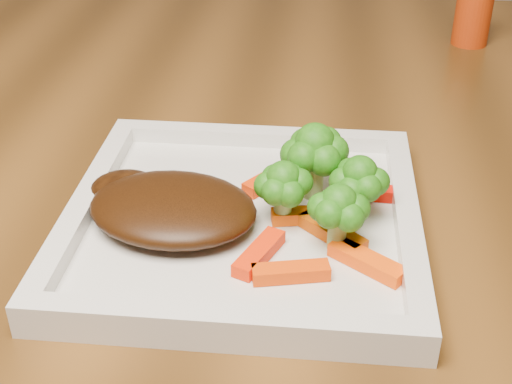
{
  "coord_description": "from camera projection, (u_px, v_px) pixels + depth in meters",
  "views": [
    {
      "loc": [
        0.03,
        -0.57,
        1.07
      ],
      "look_at": [
        -0.01,
        -0.11,
        0.79
      ],
      "focal_mm": 50.0,
      "sensor_mm": 36.0,
      "label": 1
    }
  ],
  "objects": [
    {
      "name": "plate",
      "position": [
        243.0,
        225.0,
        0.56
      ],
      "size": [
        0.27,
        0.27,
        0.01
      ],
      "primitive_type": "cube",
      "color": "silver",
      "rests_on": "dining_table"
    },
    {
      "name": "steak",
      "position": [
        173.0,
        208.0,
        0.54
      ],
      "size": [
        0.14,
        0.12,
        0.03
      ],
      "primitive_type": "ellipsoid",
      "rotation": [
        0.0,
        0.0,
        -0.16
      ],
      "color": "#331907",
      "rests_on": "plate"
    },
    {
      "name": "broccoli_0",
      "position": [
        314.0,
        158.0,
        0.57
      ],
      "size": [
        0.08,
        0.08,
        0.07
      ],
      "primitive_type": null,
      "rotation": [
        0.0,
        0.0,
        -0.36
      ],
      "color": "#347012",
      "rests_on": "plate"
    },
    {
      "name": "broccoli_1",
      "position": [
        359.0,
        183.0,
        0.54
      ],
      "size": [
        0.06,
        0.06,
        0.06
      ],
      "primitive_type": null,
      "rotation": [
        0.0,
        0.0,
        -0.32
      ],
      "color": "#336711",
      "rests_on": "plate"
    },
    {
      "name": "broccoli_2",
      "position": [
        338.0,
        214.0,
        0.51
      ],
      "size": [
        0.05,
        0.05,
        0.06
      ],
      "primitive_type": null,
      "rotation": [
        0.0,
        0.0,
        0.11
      ],
      "color": "#245C0F",
      "rests_on": "plate"
    },
    {
      "name": "broccoli_3",
      "position": [
        283.0,
        188.0,
        0.54
      ],
      "size": [
        0.07,
        0.07,
        0.06
      ],
      "primitive_type": null,
      "rotation": [
        0.0,
        0.0,
        -0.41
      ],
      "color": "#356310",
      "rests_on": "plate"
    },
    {
      "name": "carrot_0",
      "position": [
        291.0,
        272.0,
        0.49
      ],
      "size": [
        0.06,
        0.03,
        0.01
      ],
      "primitive_type": "cube",
      "rotation": [
        0.0,
        0.0,
        0.22
      ],
      "color": "#E63E03",
      "rests_on": "plate"
    },
    {
      "name": "carrot_1",
      "position": [
        367.0,
        261.0,
        0.5
      ],
      "size": [
        0.06,
        0.05,
        0.01
      ],
      "primitive_type": "cube",
      "rotation": [
        0.0,
        0.0,
        -0.64
      ],
      "color": "#FF4B04",
      "rests_on": "plate"
    },
    {
      "name": "carrot_2",
      "position": [
        259.0,
        253.0,
        0.51
      ],
      "size": [
        0.04,
        0.06,
        0.01
      ],
      "primitive_type": "cube",
      "rotation": [
        0.0,
        0.0,
        1.16
      ],
      "color": "#F22903",
      "rests_on": "plate"
    },
    {
      "name": "carrot_3",
      "position": [
        380.0,
        193.0,
        0.58
      ],
      "size": [
        0.05,
        0.02,
        0.01
      ],
      "primitive_type": "cube",
      "rotation": [
        0.0,
        0.0,
        -0.06
      ],
      "color": "red",
      "rests_on": "plate"
    },
    {
      "name": "carrot_4",
      "position": [
        268.0,
        180.0,
        0.6
      ],
      "size": [
        0.04,
        0.05,
        0.01
      ],
      "primitive_type": "cube",
      "rotation": [
        0.0,
        0.0,
        0.92
      ],
      "color": "#E83203",
      "rests_on": "plate"
    },
    {
      "name": "carrot_5",
      "position": [
        332.0,
        233.0,
        0.53
      ],
      "size": [
        0.05,
        0.05,
        0.01
      ],
      "primitive_type": "cube",
      "rotation": [
        0.0,
        0.0,
        -0.75
      ],
      "color": "#C84A03",
      "rests_on": "plate"
    },
    {
      "name": "carrot_6",
      "position": [
        303.0,
        215.0,
        0.55
      ],
      "size": [
        0.05,
        0.02,
        0.01
      ],
      "primitive_type": "cube",
      "rotation": [
        0.0,
        0.0,
        0.19
      ],
      "color": "#DC4A03",
      "rests_on": "plate"
    },
    {
      "name": "spice_shaker",
      "position": [
        474.0,
        9.0,
        0.9
      ],
      "size": [
        0.06,
        0.06,
        0.09
      ],
      "primitive_type": "cylinder",
      "rotation": [
        0.0,
        0.0,
        0.3
      ],
      "color": "#AF3009",
      "rests_on": "dining_table"
    }
  ]
}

